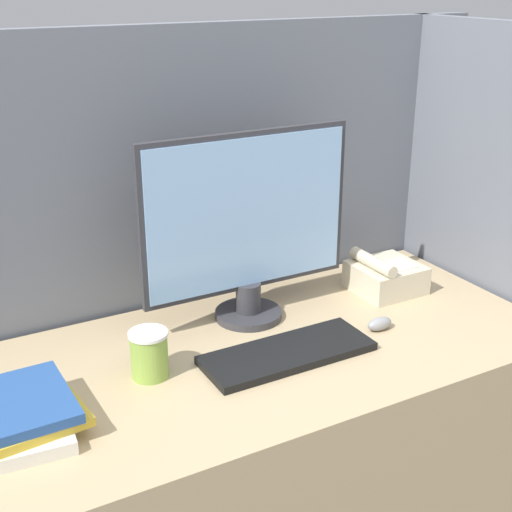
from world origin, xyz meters
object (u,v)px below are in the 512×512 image
monitor (248,228)px  keyboard (287,353)px  mouse (380,324)px  coffee_cup (149,354)px  desk_telephone (385,276)px  book_stack (20,414)px

monitor → keyboard: size_ratio=1.38×
mouse → coffee_cup: coffee_cup is taller
keyboard → mouse: mouse is taller
monitor → mouse: 0.43m
desk_telephone → monitor: bearing=174.4°
monitor → keyboard: (-0.02, -0.24, -0.25)m
book_stack → keyboard: bearing=-1.1°
mouse → coffee_cup: bearing=172.8°
keyboard → book_stack: bearing=178.9°
keyboard → mouse: size_ratio=5.82×
monitor → desk_telephone: (0.43, -0.04, -0.21)m
mouse → desk_telephone: bearing=48.7°
keyboard → coffee_cup: bearing=166.2°
monitor → keyboard: bearing=-94.4°
keyboard → desk_telephone: desk_telephone is taller
coffee_cup → desk_telephone: bearing=8.4°
keyboard → mouse: (0.28, 0.00, 0.01)m
book_stack → desk_telephone: size_ratio=1.53×
monitor → coffee_cup: 0.43m
monitor → coffee_cup: size_ratio=5.15×
coffee_cup → book_stack: coffee_cup is taller
mouse → desk_telephone: 0.26m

